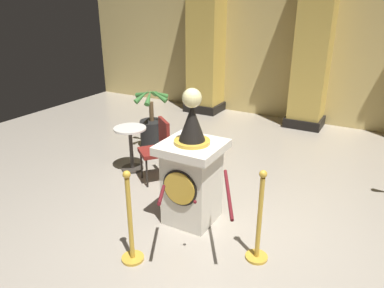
# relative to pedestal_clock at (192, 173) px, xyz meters

# --- Properties ---
(ground_plane) EXTENTS (12.12, 12.12, 0.00)m
(ground_plane) POSITION_rel_pedestal_clock_xyz_m (0.37, -0.31, -0.65)
(ground_plane) COLOR #9E9384
(back_wall) EXTENTS (12.12, 0.16, 3.79)m
(back_wall) POSITION_rel_pedestal_clock_xyz_m (0.37, 4.84, 1.24)
(back_wall) COLOR tan
(back_wall) RESTS_ON ground_plane
(pedestal_clock) EXTENTS (0.71, 0.71, 1.68)m
(pedestal_clock) POSITION_rel_pedestal_clock_xyz_m (0.00, 0.00, 0.00)
(pedestal_clock) COLOR silver
(pedestal_clock) RESTS_ON ground_plane
(stanchion_near) EXTENTS (0.24, 0.24, 1.05)m
(stanchion_near) POSITION_rel_pedestal_clock_xyz_m (-0.18, -0.98, -0.28)
(stanchion_near) COLOR gold
(stanchion_near) RESTS_ON ground_plane
(stanchion_far) EXTENTS (0.24, 0.24, 1.05)m
(stanchion_far) POSITION_rel_pedestal_clock_xyz_m (0.97, -0.31, -0.29)
(stanchion_far) COLOR gold
(stanchion_far) RESTS_ON ground_plane
(velvet_rope) EXTENTS (0.94, 0.93, 0.22)m
(velvet_rope) POSITION_rel_pedestal_clock_xyz_m (0.40, -0.64, 0.14)
(velvet_rope) COLOR #591419
(column_left) EXTENTS (0.88, 0.88, 3.64)m
(column_left) POSITION_rel_pedestal_clock_xyz_m (-2.10, 4.46, 1.15)
(column_left) COLOR black
(column_left) RESTS_ON ground_plane
(column_centre_rear) EXTENTS (0.81, 0.81, 3.64)m
(column_centre_rear) POSITION_rel_pedestal_clock_xyz_m (0.37, 4.46, 1.15)
(column_centre_rear) COLOR black
(column_centre_rear) RESTS_ON ground_plane
(potted_palm_left) EXTENTS (0.68, 0.63, 1.16)m
(potted_palm_left) POSITION_rel_pedestal_clock_xyz_m (-1.84, 1.77, -0.27)
(potted_palm_left) COLOR black
(potted_palm_left) RESTS_ON ground_plane
(cafe_table) EXTENTS (0.51, 0.51, 0.72)m
(cafe_table) POSITION_rel_pedestal_clock_xyz_m (-1.56, 0.79, -0.19)
(cafe_table) COLOR #332D28
(cafe_table) RESTS_ON ground_plane
(cafe_chair_red) EXTENTS (0.56, 0.56, 0.96)m
(cafe_chair_red) POSITION_rel_pedestal_clock_xyz_m (-0.96, 0.70, -0.08)
(cafe_chair_red) COLOR black
(cafe_chair_red) RESTS_ON ground_plane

